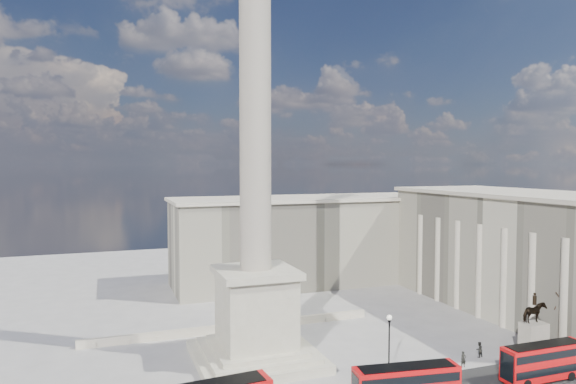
# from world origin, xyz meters

# --- Properties ---
(ground) EXTENTS (180.00, 180.00, 0.00)m
(ground) POSITION_xyz_m (0.00, 0.00, 0.00)
(ground) COLOR #A29E99
(ground) RESTS_ON ground
(nelsons_column) EXTENTS (14.00, 14.00, 49.85)m
(nelsons_column) POSITION_xyz_m (0.00, 5.00, 12.92)
(nelsons_column) COLOR beige
(nelsons_column) RESTS_ON ground
(balustrade_wall) EXTENTS (40.00, 0.60, 1.10)m
(balustrade_wall) POSITION_xyz_m (0.00, 16.00, 0.55)
(balustrade_wall) COLOR beige
(balustrade_wall) RESTS_ON ground
(building_east) EXTENTS (19.00, 46.00, 18.60)m
(building_east) POSITION_xyz_m (45.00, 10.00, 9.32)
(building_east) COLOR #B8B297
(building_east) RESTS_ON ground
(building_northeast) EXTENTS (51.00, 17.00, 16.60)m
(building_northeast) POSITION_xyz_m (20.00, 40.00, 8.32)
(building_northeast) COLOR #B8B297
(building_northeast) RESTS_ON ground
(red_bus_c) EXTENTS (9.70, 2.38, 3.93)m
(red_bus_c) POSITION_xyz_m (27.08, -10.69, 2.06)
(red_bus_c) COLOR red
(red_bus_c) RESTS_ON ground
(victorian_lamp) EXTENTS (0.57, 0.57, 6.68)m
(victorian_lamp) POSITION_xyz_m (12.30, -4.05, 3.93)
(victorian_lamp) COLOR black
(victorian_lamp) RESTS_ON ground
(equestrian_statue) EXTENTS (3.61, 2.71, 7.62)m
(equestrian_statue) POSITION_xyz_m (31.64, -4.79, 2.61)
(equestrian_statue) COLOR beige
(equestrian_statue) RESTS_ON ground
(bare_tree_near) EXTENTS (1.86, 1.86, 8.13)m
(bare_tree_near) POSITION_xyz_m (36.61, -4.21, 6.41)
(bare_tree_near) COLOR #332319
(bare_tree_near) RESTS_ON ground
(bare_tree_mid) EXTENTS (1.96, 1.96, 7.41)m
(bare_tree_mid) POSITION_xyz_m (38.62, 3.85, 5.84)
(bare_tree_mid) COLOR #332319
(bare_tree_mid) RESTS_ON ground
(bare_tree_far) EXTENTS (1.62, 1.62, 6.60)m
(bare_tree_far) POSITION_xyz_m (41.47, 9.78, 5.20)
(bare_tree_far) COLOR #332319
(bare_tree_far) RESTS_ON ground
(pedestrian_walking) EXTENTS (0.69, 0.49, 1.78)m
(pedestrian_walking) POSITION_xyz_m (21.46, -4.82, 0.89)
(pedestrian_walking) COLOR black
(pedestrian_walking) RESTS_ON ground
(pedestrian_standing) EXTENTS (0.96, 0.78, 1.83)m
(pedestrian_standing) POSITION_xyz_m (25.19, -3.01, 0.92)
(pedestrian_standing) COLOR black
(pedestrian_standing) RESTS_ON ground
(pedestrian_crossing) EXTENTS (1.12, 0.99, 1.81)m
(pedestrian_crossing) POSITION_xyz_m (18.65, -6.05, 0.91)
(pedestrian_crossing) COLOR black
(pedestrian_crossing) RESTS_ON ground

